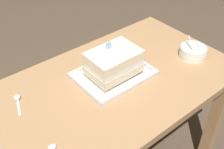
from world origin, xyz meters
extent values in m
cube|color=#9E754C|center=(0.00, 0.00, 0.69)|extent=(1.17, 0.66, 0.04)
cube|color=#9E754C|center=(0.53, -0.27, 0.34)|extent=(0.06, 0.06, 0.68)
cube|color=#9E754C|center=(0.53, 0.27, 0.34)|extent=(0.06, 0.06, 0.68)
cube|color=silver|center=(0.04, 0.03, 0.72)|extent=(0.33, 0.25, 0.01)
cube|color=silver|center=(0.04, -0.09, 0.73)|extent=(0.33, 0.01, 0.02)
cube|color=silver|center=(0.04, 0.15, 0.73)|extent=(0.33, 0.01, 0.02)
cube|color=silver|center=(-0.12, 0.03, 0.73)|extent=(0.01, 0.22, 0.02)
cube|color=silver|center=(0.20, 0.03, 0.73)|extent=(0.01, 0.22, 0.02)
cube|color=beige|center=(0.04, 0.03, 0.76)|extent=(0.22, 0.16, 0.04)
cube|color=white|center=(0.04, 0.03, 0.79)|extent=(0.22, 0.16, 0.03)
cube|color=beige|center=(0.04, 0.03, 0.82)|extent=(0.22, 0.16, 0.04)
cube|color=silver|center=(0.04, 0.02, 0.84)|extent=(0.17, 0.03, 0.00)
cube|color=#8CB7EA|center=(0.04, 0.06, 0.86)|extent=(0.02, 0.01, 0.03)
ellipsoid|color=yellow|center=(0.04, 0.06, 0.88)|extent=(0.01, 0.01, 0.01)
cylinder|color=silver|center=(0.44, -0.10, 0.72)|extent=(0.13, 0.13, 0.02)
cylinder|color=silver|center=(0.44, -0.10, 0.74)|extent=(0.13, 0.13, 0.02)
cylinder|color=silver|center=(0.44, -0.10, 0.75)|extent=(0.13, 0.13, 0.02)
cylinder|color=silver|center=(0.45, -0.11, 0.78)|extent=(0.04, 0.02, 0.06)
cylinder|color=silver|center=(0.42, -0.09, 0.79)|extent=(0.02, 0.06, 0.07)
ellipsoid|color=silver|center=(-0.37, -0.14, 0.72)|extent=(0.04, 0.03, 0.01)
ellipsoid|color=silver|center=(-0.36, 0.17, 0.72)|extent=(0.04, 0.04, 0.01)
cube|color=silver|center=(-0.38, 0.11, 0.71)|extent=(0.04, 0.09, 0.00)
camera|label=1|loc=(-0.59, -0.73, 1.52)|focal=45.36mm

